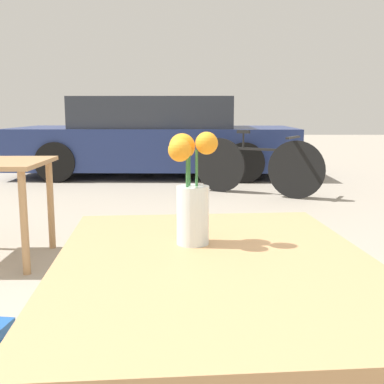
# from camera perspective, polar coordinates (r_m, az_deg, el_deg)

# --- Properties ---
(table_front) EXTENTS (0.82, 1.04, 0.72)m
(table_front) POSITION_cam_1_polar(r_m,az_deg,el_deg) (1.16, 2.66, -12.76)
(table_front) COLOR tan
(table_front) RESTS_ON ground_plane
(flower_vase) EXTENTS (0.12, 0.12, 0.29)m
(flower_vase) POSITION_cam_1_polar(r_m,az_deg,el_deg) (1.22, -0.17, -0.55)
(flower_vase) COLOR silver
(flower_vase) RESTS_ON table_front
(bicycle) EXTENTS (1.52, 0.87, 0.81)m
(bicycle) POSITION_cam_1_polar(r_m,az_deg,el_deg) (6.09, 7.57, 3.05)
(bicycle) COLOR black
(bicycle) RESTS_ON ground_plane
(parked_car) EXTENTS (4.54, 2.01, 1.27)m
(parked_car) POSITION_cam_1_polar(r_m,az_deg,el_deg) (8.00, -4.50, 6.39)
(parked_car) COLOR navy
(parked_car) RESTS_ON ground_plane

